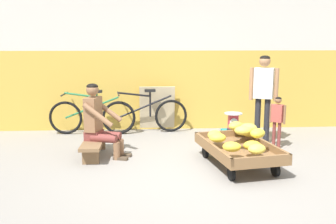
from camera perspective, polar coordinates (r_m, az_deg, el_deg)
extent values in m
plane|color=gray|center=(5.12, 4.92, -9.93)|extent=(80.00, 80.00, 0.00)
cube|color=gold|center=(7.93, 1.78, 3.35)|extent=(16.00, 0.30, 1.58)
cube|color=beige|center=(7.89, 1.85, 14.85)|extent=(16.00, 0.30, 1.59)
cube|color=brown|center=(5.65, 10.28, -5.59)|extent=(1.09, 1.57, 0.05)
cube|color=brown|center=(5.48, 6.47, -5.18)|extent=(0.30, 1.42, 0.10)
cube|color=brown|center=(5.80, 13.92, -4.54)|extent=(0.30, 1.42, 0.10)
cube|color=brown|center=(6.25, 7.68, -3.22)|extent=(0.83, 0.19, 0.10)
cube|color=brown|center=(5.02, 13.59, -6.88)|extent=(0.83, 0.19, 0.10)
cylinder|color=black|center=(6.02, 5.51, -5.88)|extent=(0.08, 0.19, 0.18)
cylinder|color=black|center=(6.25, 10.99, -5.40)|extent=(0.08, 0.19, 0.18)
cylinder|color=black|center=(5.13, 9.30, -8.94)|extent=(0.08, 0.19, 0.18)
cylinder|color=black|center=(5.40, 15.52, -8.19)|extent=(0.08, 0.19, 0.18)
ellipsoid|color=gold|center=(5.11, 9.37, -5.07)|extent=(0.25, 0.20, 0.13)
ellipsoid|color=gold|center=(5.94, 11.92, -2.95)|extent=(0.25, 0.20, 0.13)
ellipsoid|color=yellow|center=(5.55, 7.29, -3.77)|extent=(0.27, 0.22, 0.13)
ellipsoid|color=yellow|center=(5.07, 12.94, -5.33)|extent=(0.29, 0.25, 0.13)
ellipsoid|color=gold|center=(6.23, 10.51, -2.25)|extent=(0.27, 0.23, 0.13)
ellipsoid|color=gold|center=(5.71, 6.86, -3.35)|extent=(0.30, 0.29, 0.13)
ellipsoid|color=gold|center=(6.06, 11.11, -2.66)|extent=(0.30, 0.29, 0.13)
ellipsoid|color=gold|center=(5.22, 12.28, -4.84)|extent=(0.25, 0.20, 0.13)
ellipsoid|color=yellow|center=(5.67, 11.76, -2.30)|extent=(0.29, 0.25, 0.13)
ellipsoid|color=gold|center=(5.79, 9.90, -2.02)|extent=(0.30, 0.29, 0.13)
ellipsoid|color=yellow|center=(5.36, 13.05, -3.07)|extent=(0.30, 0.30, 0.13)
ellipsoid|color=yellow|center=(5.47, 10.99, -2.70)|extent=(0.25, 0.20, 0.13)
cube|color=brown|center=(6.14, -10.80, -4.19)|extent=(0.32, 1.11, 0.05)
cube|color=brown|center=(6.55, -10.28, -4.47)|extent=(0.24, 0.08, 0.22)
cube|color=brown|center=(5.81, -11.30, -6.44)|extent=(0.24, 0.08, 0.22)
cylinder|color=brown|center=(6.11, -6.97, -5.23)|extent=(0.10, 0.10, 0.27)
cube|color=#4C3D2D|center=(6.12, -6.42, -6.31)|extent=(0.24, 0.15, 0.04)
cylinder|color=brown|center=(6.13, -8.78, -3.43)|extent=(0.42, 0.24, 0.13)
cylinder|color=brown|center=(5.94, -7.56, -5.69)|extent=(0.10, 0.10, 0.27)
cube|color=#4C3D2D|center=(5.96, -6.99, -6.79)|extent=(0.24, 0.15, 0.04)
cylinder|color=brown|center=(5.97, -9.41, -3.84)|extent=(0.42, 0.24, 0.13)
cube|color=brown|center=(6.12, -10.83, -3.33)|extent=(0.29, 0.33, 0.14)
cube|color=brown|center=(6.05, -10.94, -0.29)|extent=(0.26, 0.36, 0.52)
cylinder|color=brown|center=(6.16, -8.84, 0.22)|extent=(0.47, 0.21, 0.36)
cylinder|color=brown|center=(5.80, -10.30, -0.47)|extent=(0.47, 0.21, 0.36)
sphere|color=brown|center=(5.99, -11.07, 3.23)|extent=(0.19, 0.19, 0.19)
ellipsoid|color=black|center=(5.98, -11.09, 3.73)|extent=(0.17, 0.17, 0.09)
cube|color=#19847F|center=(6.62, 9.47, -3.91)|extent=(0.36, 0.28, 0.30)
cylinder|color=#28282D|center=(6.58, 9.51, -2.51)|extent=(0.20, 0.20, 0.03)
cube|color=#C6384C|center=(6.56, 9.55, -1.37)|extent=(0.16, 0.10, 0.24)
cylinder|color=white|center=(6.50, 9.65, -1.46)|extent=(0.13, 0.01, 0.13)
cylinder|color=#B2B5BA|center=(6.53, 9.58, -0.21)|extent=(0.30, 0.30, 0.01)
torus|color=black|center=(7.66, -14.83, -0.83)|extent=(0.64, 0.09, 0.64)
torus|color=black|center=(7.47, -7.24, -0.85)|extent=(0.64, 0.09, 0.64)
cylinder|color=#236B3D|center=(7.51, -11.13, 0.65)|extent=(1.03, 0.10, 0.43)
cylinder|color=#236B3D|center=(7.49, -10.39, 0.96)|extent=(0.04, 0.04, 0.48)
cylinder|color=#236B3D|center=(7.52, -12.73, 2.45)|extent=(0.62, 0.07, 0.12)
cube|color=black|center=(7.45, -10.46, 3.00)|extent=(0.21, 0.11, 0.05)
cylinder|color=black|center=(7.59, -14.99, 2.58)|extent=(0.06, 0.48, 0.03)
torus|color=black|center=(7.49, -7.26, -0.81)|extent=(0.64, 0.12, 0.64)
torus|color=black|center=(7.60, 0.45, -0.56)|extent=(0.64, 0.12, 0.64)
cylinder|color=black|center=(7.49, -3.39, 0.81)|extent=(1.03, 0.15, 0.43)
cylinder|color=black|center=(7.50, -2.64, 1.13)|extent=(0.04, 0.04, 0.48)
cylinder|color=black|center=(7.44, -4.99, 2.59)|extent=(0.61, 0.10, 0.12)
cube|color=black|center=(7.46, -2.66, 3.18)|extent=(0.21, 0.12, 0.05)
cylinder|color=black|center=(7.42, -7.34, 2.67)|extent=(0.08, 0.48, 0.03)
cube|color=#C6B289|center=(7.74, -1.61, 0.56)|extent=(0.70, 0.19, 0.89)
cylinder|color=#232328|center=(6.94, 14.33, -1.31)|extent=(0.10, 0.10, 0.80)
cylinder|color=#232328|center=(6.96, 13.02, -1.22)|extent=(0.10, 0.10, 0.80)
cube|color=silver|center=(6.84, 13.91, 4.15)|extent=(0.37, 0.32, 0.52)
cylinder|color=#9E704C|center=(6.82, 15.66, 3.88)|extent=(0.07, 0.07, 0.56)
cylinder|color=#9E704C|center=(6.88, 12.17, 4.08)|extent=(0.07, 0.07, 0.56)
sphere|color=#9E704C|center=(6.81, 14.06, 7.28)|extent=(0.19, 0.19, 0.19)
ellipsoid|color=black|center=(6.81, 14.08, 7.72)|extent=(0.17, 0.17, 0.09)
cylinder|color=brown|center=(6.70, 16.02, -3.34)|extent=(0.06, 0.06, 0.45)
cylinder|color=brown|center=(6.74, 15.32, -3.24)|extent=(0.06, 0.06, 0.45)
cube|color=#B24C42|center=(6.64, 15.83, -0.18)|extent=(0.21, 0.20, 0.29)
cylinder|color=brown|center=(6.60, 16.77, -0.40)|extent=(0.04, 0.04, 0.31)
cylinder|color=brown|center=(6.69, 14.89, -0.16)|extent=(0.04, 0.04, 0.31)
sphere|color=brown|center=(6.61, 15.92, 1.69)|extent=(0.11, 0.11, 0.11)
ellipsoid|color=black|center=(6.60, 15.94, 1.94)|extent=(0.10, 0.10, 0.05)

